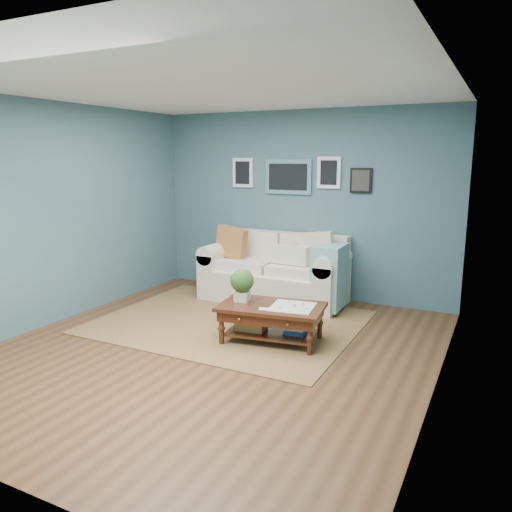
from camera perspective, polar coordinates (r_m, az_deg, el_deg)
The scene contains 4 objects.
room_shell at distance 5.17m, azimuth -4.90°, elevation 3.69°, with size 5.00×5.02×2.70m.
area_rug at distance 6.32m, azimuth -3.06°, elevation -7.51°, with size 3.12×2.50×0.01m, color brown.
loveseat at distance 7.11m, azimuth 2.82°, elevation -1.79°, with size 2.07×0.94×1.06m.
coffee_table at distance 5.58m, azimuth 1.20°, elevation -6.28°, with size 1.23×0.82×0.80m.
Camera 1 is at (2.69, -4.30, 2.04)m, focal length 35.00 mm.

